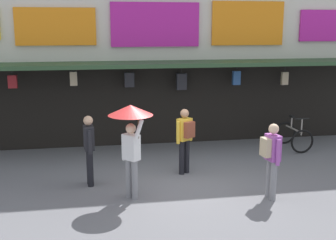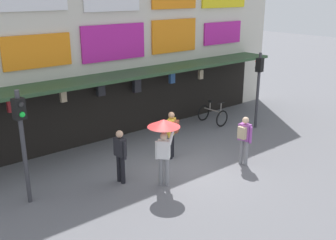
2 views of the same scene
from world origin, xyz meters
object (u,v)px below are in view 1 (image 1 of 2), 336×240
(bicycle_parked, at_px, (293,136))
(pedestrian_in_green, at_px, (185,136))
(pedestrian_in_white, at_px, (89,147))
(pedestrian_with_umbrella, at_px, (131,125))
(pedestrian_in_yellow, at_px, (271,155))

(bicycle_parked, xyz_separation_m, pedestrian_in_green, (-3.79, -1.73, 0.59))
(pedestrian_in_white, bearing_deg, pedestrian_with_umbrella, -47.08)
(bicycle_parked, distance_m, pedestrian_in_white, 6.56)
(pedestrian_in_green, relative_size, pedestrian_with_umbrella, 0.81)
(bicycle_parked, distance_m, pedestrian_in_green, 4.21)
(bicycle_parked, height_order, pedestrian_in_white, pedestrian_in_white)
(bicycle_parked, xyz_separation_m, pedestrian_with_umbrella, (-5.27, -3.12, 1.25))
(pedestrian_in_yellow, distance_m, pedestrian_with_umbrella, 3.08)
(bicycle_parked, relative_size, pedestrian_with_umbrella, 0.57)
(pedestrian_in_yellow, relative_size, pedestrian_with_umbrella, 0.81)
(bicycle_parked, bearing_deg, pedestrian_with_umbrella, -149.37)
(pedestrian_in_white, height_order, pedestrian_with_umbrella, pedestrian_with_umbrella)
(pedestrian_in_yellow, relative_size, pedestrian_in_white, 1.00)
(pedestrian_in_green, bearing_deg, pedestrian_with_umbrella, -136.91)
(pedestrian_in_white, bearing_deg, bicycle_parked, 19.25)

